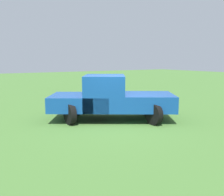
% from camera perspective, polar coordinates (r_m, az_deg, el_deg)
% --- Properties ---
extents(ground_plane, '(80.00, 80.00, 0.00)m').
position_cam_1_polar(ground_plane, '(9.91, -0.02, -5.67)').
color(ground_plane, '#477533').
extents(pickup_truck, '(4.32, 5.23, 1.83)m').
position_cam_1_polar(pickup_truck, '(10.31, -0.71, 0.31)').
color(pickup_truck, black).
rests_on(pickup_truck, ground_plane).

